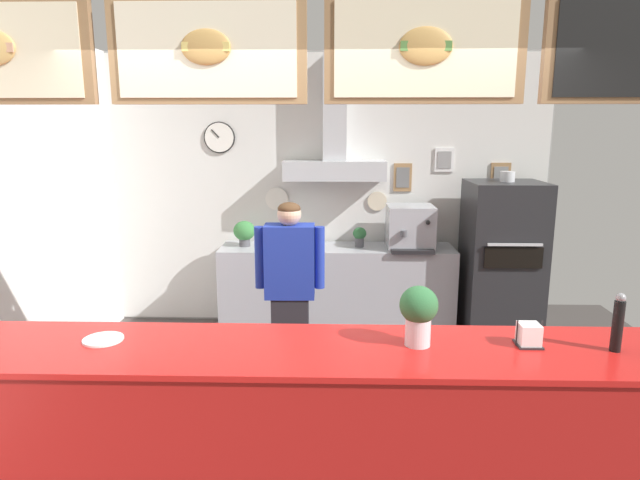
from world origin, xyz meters
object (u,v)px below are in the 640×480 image
(condiment_plate, at_px, (103,339))
(shop_worker, at_px, (290,293))
(napkin_holder, at_px, (529,335))
(basil_vase, at_px, (418,313))
(potted_oregano, at_px, (360,236))
(potted_thyme, at_px, (244,232))
(pepper_grinder, at_px, (618,323))
(potted_rosemary, at_px, (290,233))
(espresso_machine, at_px, (410,227))
(pizza_oven, at_px, (501,262))

(condiment_plate, bearing_deg, shop_worker, 61.09)
(napkin_holder, distance_m, basil_vase, 0.57)
(potted_oregano, bearing_deg, shop_worker, -114.07)
(napkin_holder, distance_m, condiment_plate, 2.18)
(napkin_holder, bearing_deg, potted_oregano, 104.07)
(potted_thyme, distance_m, pepper_grinder, 3.75)
(shop_worker, xyz_separation_m, condiment_plate, (-0.84, -1.53, 0.22))
(shop_worker, relative_size, potted_rosemary, 6.13)
(shop_worker, distance_m, potted_rosemary, 1.36)
(espresso_machine, height_order, condiment_plate, espresso_machine)
(potted_thyme, xyz_separation_m, pepper_grinder, (2.32, -2.95, 0.13))
(potted_oregano, bearing_deg, espresso_machine, -4.59)
(espresso_machine, height_order, pepper_grinder, same)
(condiment_plate, height_order, pepper_grinder, pepper_grinder)
(potted_rosemary, relative_size, basil_vase, 0.83)
(espresso_machine, relative_size, potted_oregano, 2.56)
(pizza_oven, distance_m, potted_thyme, 2.62)
(shop_worker, bearing_deg, potted_thyme, -67.91)
(pizza_oven, xyz_separation_m, pepper_grinder, (-0.29, -2.80, 0.40))
(potted_oregano, distance_m, potted_rosemary, 0.71)
(basil_vase, bearing_deg, potted_thyme, 115.04)
(pizza_oven, relative_size, potted_oregano, 8.39)
(napkin_holder, relative_size, pepper_grinder, 0.44)
(espresso_machine, distance_m, basil_vase, 2.88)
(pizza_oven, bearing_deg, potted_thyme, 176.69)
(pizza_oven, bearing_deg, basil_vase, -114.47)
(pepper_grinder, height_order, basil_vase, basil_vase)
(espresso_machine, bearing_deg, napkin_holder, -85.67)
(espresso_machine, xyz_separation_m, basil_vase, (-0.34, -2.86, 0.09))
(potted_oregano, bearing_deg, pepper_grinder, -69.05)
(napkin_holder, bearing_deg, pizza_oven, 75.84)
(pizza_oven, xyz_separation_m, potted_thyme, (-2.60, 0.15, 0.26))
(pepper_grinder, relative_size, basil_vase, 0.97)
(espresso_machine, xyz_separation_m, napkin_holder, (0.22, -2.85, -0.02))
(pizza_oven, height_order, potted_rosemary, pizza_oven)
(pizza_oven, distance_m, napkin_holder, 2.84)
(espresso_machine, bearing_deg, condiment_plate, -124.55)
(potted_thyme, bearing_deg, potted_rosemary, -3.09)
(pepper_grinder, bearing_deg, condiment_plate, 178.61)
(pizza_oven, height_order, pepper_grinder, pizza_oven)
(pizza_oven, xyz_separation_m, shop_worker, (-2.02, -1.21, 0.04))
(espresso_machine, bearing_deg, potted_thyme, 178.63)
(basil_vase, bearing_deg, napkin_holder, 0.72)
(condiment_plate, bearing_deg, napkin_holder, -0.15)
(pizza_oven, relative_size, condiment_plate, 8.36)
(potted_oregano, bearing_deg, potted_rosemary, -177.91)
(shop_worker, distance_m, espresso_machine, 1.75)
(pizza_oven, height_order, espresso_machine, pizza_oven)
(napkin_holder, relative_size, condiment_plate, 0.65)
(shop_worker, bearing_deg, condiment_plate, 60.08)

